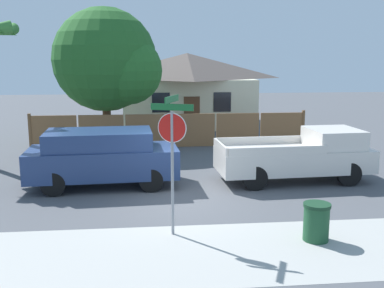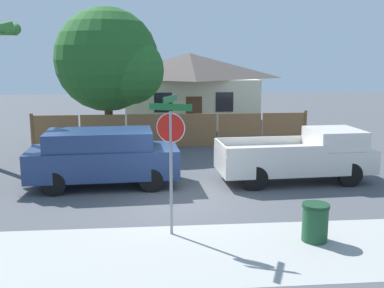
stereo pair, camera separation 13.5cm
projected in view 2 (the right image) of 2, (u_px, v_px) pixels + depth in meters
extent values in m
plane|color=#4C4F54|center=(182.00, 201.00, 13.21)|extent=(80.00, 80.00, 0.00)
cube|color=#A3A39E|center=(193.00, 253.00, 9.69)|extent=(36.00, 3.20, 0.01)
cube|color=brown|center=(56.00, 132.00, 20.59)|extent=(2.05, 0.06, 1.56)
cube|color=brown|center=(103.00, 131.00, 20.78)|extent=(2.05, 0.06, 1.56)
cube|color=brown|center=(149.00, 131.00, 20.97)|extent=(2.05, 0.06, 1.56)
cube|color=brown|center=(195.00, 130.00, 21.16)|extent=(2.05, 0.06, 1.56)
cube|color=brown|center=(239.00, 130.00, 21.35)|extent=(2.05, 0.06, 1.56)
cube|color=brown|center=(283.00, 129.00, 21.54)|extent=(2.05, 0.06, 1.56)
cube|color=brown|center=(32.00, 131.00, 20.49)|extent=(0.12, 0.12, 1.66)
cube|color=brown|center=(305.00, 128.00, 21.62)|extent=(0.12, 0.12, 1.66)
cube|color=beige|center=(190.00, 101.00, 28.04)|extent=(7.68, 5.74, 2.89)
pyramid|color=#514742|center=(190.00, 66.00, 27.62)|extent=(8.30, 6.20, 1.53)
cube|color=black|center=(163.00, 103.00, 25.01)|extent=(1.00, 0.04, 1.10)
cube|color=black|center=(224.00, 102.00, 25.32)|extent=(1.00, 0.04, 1.10)
cube|color=brown|center=(194.00, 114.00, 25.29)|extent=(0.90, 0.04, 2.00)
cylinder|color=brown|center=(109.00, 121.00, 21.83)|extent=(0.40, 0.40, 2.22)
sphere|color=#235B23|center=(107.00, 60.00, 21.27)|extent=(4.90, 4.90, 4.90)
sphere|color=#266326|center=(130.00, 70.00, 20.86)|extent=(3.18, 3.18, 3.18)
cone|color=#387A33|center=(9.00, 31.00, 16.27)|extent=(0.44, 1.76, 0.70)
cone|color=#387A33|center=(3.00, 32.00, 17.02)|extent=(1.74, 1.26, 0.70)
cube|color=navy|center=(104.00, 162.00, 14.61)|extent=(4.88, 2.24, 0.92)
cube|color=navy|center=(99.00, 139.00, 14.45)|extent=(3.44, 2.01, 0.57)
cube|color=black|center=(149.00, 138.00, 14.67)|extent=(0.15, 1.75, 0.48)
cylinder|color=black|center=(149.00, 167.00, 15.76)|extent=(0.75, 0.22, 0.75)
cylinder|color=black|center=(151.00, 180.00, 14.04)|extent=(0.75, 0.22, 0.75)
cylinder|color=black|center=(62.00, 170.00, 15.35)|extent=(0.75, 0.22, 0.75)
cylinder|color=black|center=(54.00, 184.00, 13.63)|extent=(0.75, 0.22, 0.75)
cube|color=silver|center=(294.00, 160.00, 15.18)|extent=(5.24, 2.23, 0.76)
cube|color=silver|center=(335.00, 138.00, 15.25)|extent=(1.74, 1.89, 0.63)
cube|color=silver|center=(261.00, 140.00, 15.87)|extent=(3.23, 0.25, 0.26)
cube|color=silver|center=(279.00, 151.00, 14.06)|extent=(3.23, 0.25, 0.26)
cube|color=silver|center=(221.00, 147.00, 14.73)|extent=(0.18, 1.86, 0.26)
cylinder|color=black|center=(327.00, 162.00, 16.32)|extent=(0.79, 0.22, 0.79)
cylinder|color=black|center=(350.00, 175.00, 14.63)|extent=(0.79, 0.22, 0.79)
cylinder|color=black|center=(241.00, 165.00, 15.87)|extent=(0.79, 0.22, 0.79)
cylinder|color=black|center=(255.00, 178.00, 14.18)|extent=(0.79, 0.22, 0.79)
cylinder|color=gray|center=(171.00, 174.00, 10.45)|extent=(0.07, 0.07, 2.94)
cylinder|color=red|center=(171.00, 128.00, 10.25)|extent=(0.61, 0.27, 0.65)
cylinder|color=white|center=(171.00, 128.00, 10.24)|extent=(0.65, 0.27, 0.69)
cube|color=#19602D|center=(170.00, 107.00, 10.16)|extent=(0.95, 0.40, 0.15)
cube|color=#19602D|center=(170.00, 99.00, 10.12)|extent=(0.37, 0.86, 0.15)
cylinder|color=#1E4C2D|center=(315.00, 224.00, 10.26)|extent=(0.58, 0.58, 0.80)
cylinder|color=#163922|center=(316.00, 206.00, 10.18)|extent=(0.62, 0.62, 0.08)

